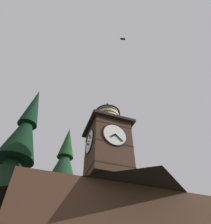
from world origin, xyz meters
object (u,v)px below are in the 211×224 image
Objects in this scene: clock_tower at (108,141)px; pine_tree_behind at (56,215)px; moon at (102,215)px; pine_tree_aside at (4,188)px; flying_bird_high at (123,39)px.

clock_tower is 9.12m from pine_tree_behind.
clock_tower is 37.34m from moon.
pine_tree_behind is 10.16× the size of moon.
pine_tree_aside is (4.95, 2.20, 1.12)m from pine_tree_behind.
moon is at bearing -106.54° from flying_bird_high.
flying_bird_high is at bearing 100.50° from pine_tree_behind.
flying_bird_high is (11.92, 40.14, 5.35)m from moon.
flying_bird_high is (-2.34, 12.65, 13.39)m from pine_tree_behind.
pine_tree_behind reaches higher than moon.
clock_tower is 0.48× the size of pine_tree_behind.
pine_tree_behind reaches higher than clock_tower.
pine_tree_behind is 31.67× the size of flying_bird_high.
pine_tree_behind is 0.84× the size of pine_tree_aside.
pine_tree_behind is 32.00m from moon.
pine_tree_behind is at bearing -79.50° from flying_bird_high.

